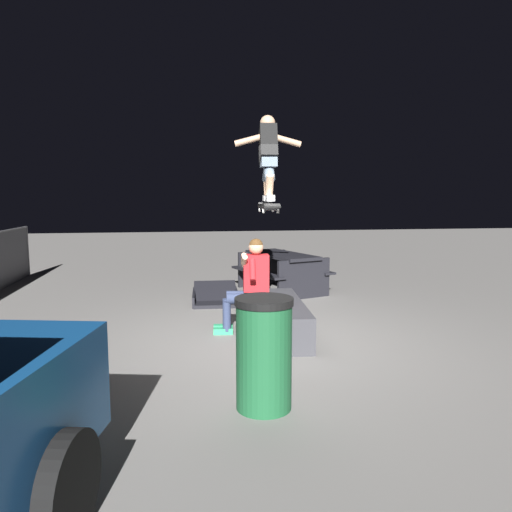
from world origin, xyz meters
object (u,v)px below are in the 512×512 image
Objects in this scene: skateboard at (268,207)px; picnic_table_back at (282,266)px; person_sitting_on_ledge at (248,281)px; skater_airborne at (268,154)px; trash_bin at (264,353)px; kicker_ramp at (215,298)px; ledge_box_main at (278,318)px.

picnic_table_back is (2.80, -0.79, -1.20)m from skateboard.
person_sitting_on_ledge is 1.04m from skateboard.
person_sitting_on_ledge is 2.89m from picnic_table_back.
person_sitting_on_ledge is 0.62× the size of picnic_table_back.
picnic_table_back is at bearing -15.82° from skateboard.
person_sitting_on_ledge is 1.71m from skater_airborne.
skateboard is 3.15m from picnic_table_back.
skater_airborne is 3.03m from trash_bin.
skater_airborne is 3.12m from kicker_ramp.
ledge_box_main is 1.47× the size of person_sitting_on_ledge.
kicker_ramp is (2.01, 0.56, -2.33)m from skater_airborne.
person_sitting_on_ledge is (0.17, 0.37, 0.48)m from ledge_box_main.
ledge_box_main is 2.17m from skater_airborne.
trash_bin reaches higher than ledge_box_main.
skateboard is 2.69m from kicker_ramp.
skater_airborne is (0.12, 0.11, 2.17)m from ledge_box_main.
ledge_box_main is 2.24m from kicker_ramp.
picnic_table_back is at bearing -13.27° from ledge_box_main.
skateboard is 2.60m from trash_bin.
person_sitting_on_ledge is at bearing 158.76° from picnic_table_back.
trash_bin is (-2.37, 0.21, -0.21)m from person_sitting_on_ledge.
skater_airborne is (0.06, -0.00, 0.69)m from skateboard.
person_sitting_on_ledge reaches higher than trash_bin.
ledge_box_main is 1.68× the size of skater_airborne.
skater_airborne reaches higher than skateboard.
skateboard is (-0.11, -0.25, 1.00)m from person_sitting_on_ledge.
skater_airborne is at bearing 43.63° from ledge_box_main.
trash_bin is (-2.19, 0.58, 0.27)m from ledge_box_main.
ledge_box_main is at bearing -14.83° from trash_bin.
skateboard is 0.50× the size of picnic_table_back.
person_sitting_on_ledge is 1.14× the size of kicker_ramp.
picnic_table_back is at bearing -61.39° from kicker_ramp.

